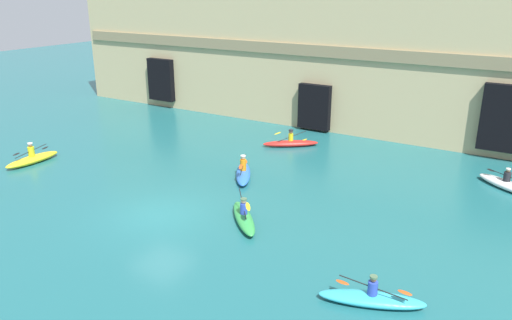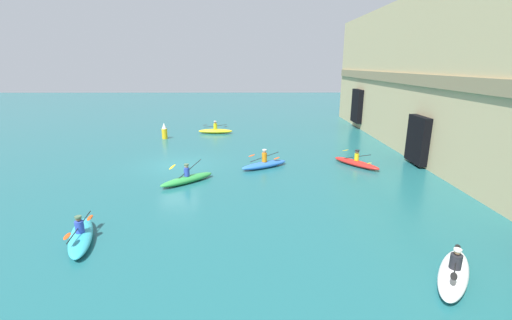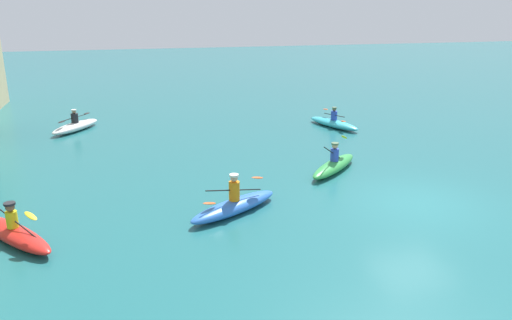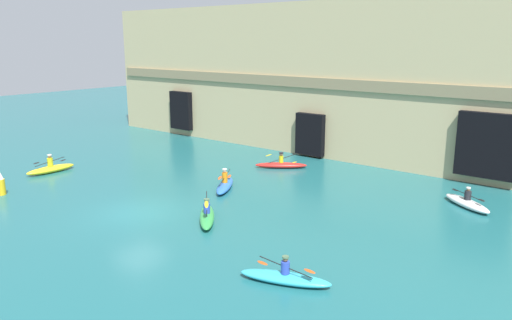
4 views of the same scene
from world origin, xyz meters
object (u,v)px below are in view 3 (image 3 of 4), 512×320
(kayak_red, at_px, (14,233))
(kayak_cyan, at_px, (334,123))
(kayak_green, at_px, (334,165))
(kayak_white, at_px, (76,126))
(kayak_blue, at_px, (234,205))

(kayak_red, bearing_deg, kayak_cyan, 89.86)
(kayak_cyan, distance_m, kayak_green, 7.10)
(kayak_white, bearing_deg, kayak_blue, 59.20)
(kayak_white, height_order, kayak_blue, kayak_blue)
(kayak_white, xyz_separation_m, kayak_blue, (-11.89, -5.45, 0.01))
(kayak_blue, bearing_deg, kayak_cyan, 20.99)
(kayak_blue, xyz_separation_m, kayak_green, (2.87, -4.42, -0.01))
(kayak_cyan, distance_m, kayak_blue, 11.84)
(kayak_red, xyz_separation_m, kayak_blue, (0.36, -6.01, 0.02))
(kayak_white, distance_m, kayak_green, 13.37)
(kayak_white, distance_m, kayak_red, 12.26)
(kayak_red, distance_m, kayak_green, 10.92)
(kayak_blue, bearing_deg, kayak_red, 151.70)
(kayak_blue, relative_size, kayak_green, 1.11)
(kayak_cyan, height_order, kayak_blue, kayak_blue)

